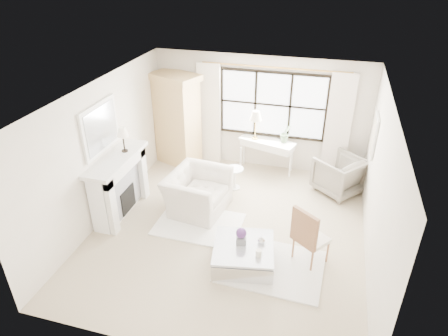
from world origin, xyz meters
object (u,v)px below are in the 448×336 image
(console_table, at_px, (267,156))
(coffee_table, at_px, (243,255))
(armoire, at_px, (177,119))
(club_armchair, at_px, (197,192))

(console_table, distance_m, coffee_table, 3.33)
(armoire, height_order, coffee_table, armoire)
(console_table, height_order, coffee_table, console_table)
(club_armchair, distance_m, coffee_table, 1.87)
(club_armchair, xyz_separation_m, coffee_table, (1.28, -1.34, -0.22))
(armoire, distance_m, coffee_table, 4.11)
(console_table, distance_m, club_armchair, 2.24)
(armoire, bearing_deg, coffee_table, -32.13)
(armoire, height_order, console_table, armoire)
(club_armchair, bearing_deg, armoire, 38.69)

